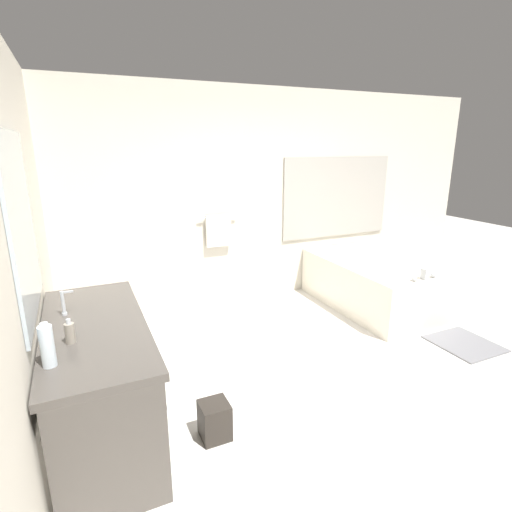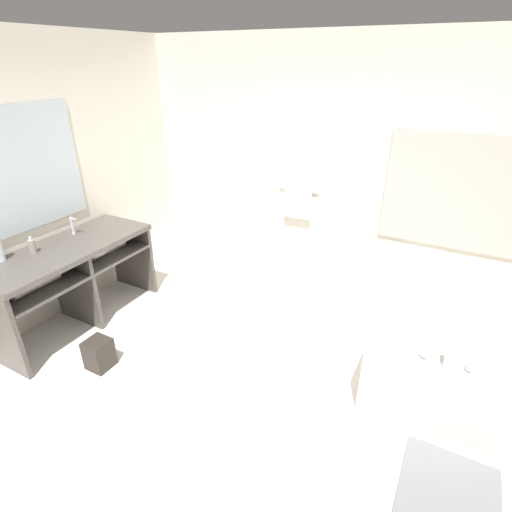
# 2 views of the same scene
# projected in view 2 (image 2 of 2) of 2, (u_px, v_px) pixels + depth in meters

# --- Properties ---
(ground_plane) EXTENTS (16.00, 16.00, 0.00)m
(ground_plane) POSITION_uv_depth(u_px,v_px,m) (221.00, 402.00, 3.15)
(ground_plane) COLOR silver
(ground_plane) RESTS_ON ground
(wall_back_with_blinds) EXTENTS (7.40, 0.13, 2.70)m
(wall_back_with_blinds) POSITION_uv_depth(u_px,v_px,m) (333.00, 171.00, 4.29)
(wall_back_with_blinds) COLOR silver
(wall_back_with_blinds) RESTS_ON ground_plane
(wall_left_with_mirror) EXTENTS (0.08, 7.40, 2.70)m
(wall_left_with_mirror) POSITION_uv_depth(u_px,v_px,m) (1.00, 196.00, 3.50)
(wall_left_with_mirror) COLOR silver
(wall_left_with_mirror) RESTS_ON ground_plane
(vanity_counter) EXTENTS (0.66, 1.62, 0.85)m
(vanity_counter) POSITION_uv_depth(u_px,v_px,m) (73.00, 266.00, 3.88)
(vanity_counter) COLOR #4C4742
(vanity_counter) RESTS_ON ground_plane
(sink_faucet) EXTENTS (0.09, 0.04, 0.18)m
(sink_faucet) POSITION_uv_depth(u_px,v_px,m) (73.00, 226.00, 3.99)
(sink_faucet) COLOR silver
(sink_faucet) RESTS_ON vanity_counter
(bathtub) EXTENTS (1.05, 1.76, 0.72)m
(bathtub) POSITION_uv_depth(u_px,v_px,m) (448.00, 333.00, 3.41)
(bathtub) COLOR silver
(bathtub) RESTS_ON ground_plane
(soap_dispenser) EXTENTS (0.06, 0.06, 0.16)m
(soap_dispenser) POSITION_uv_depth(u_px,v_px,m) (32.00, 246.00, 3.61)
(soap_dispenser) COLOR gray
(soap_dispenser) RESTS_ON vanity_counter
(waste_bin) EXTENTS (0.20, 0.20, 0.27)m
(waste_bin) POSITION_uv_depth(u_px,v_px,m) (99.00, 354.00, 3.47)
(waste_bin) COLOR #2D2823
(waste_bin) RESTS_ON ground_plane
(bath_mat) EXTENTS (0.58, 0.62, 0.02)m
(bath_mat) POSITION_uv_depth(u_px,v_px,m) (449.00, 491.00, 2.50)
(bath_mat) COLOR slate
(bath_mat) RESTS_ON ground_plane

